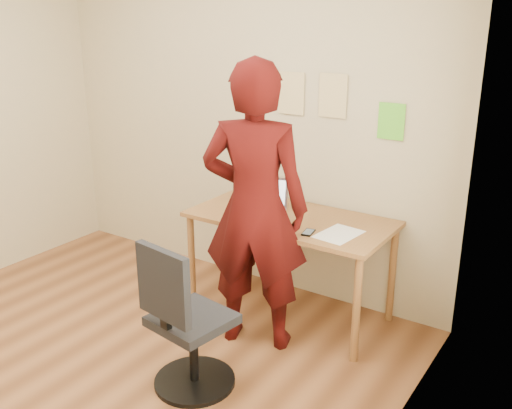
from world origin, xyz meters
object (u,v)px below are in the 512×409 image
Objects in this scene: desk at (290,229)px; office_chair at (185,329)px; phone at (308,232)px; laptop at (264,204)px; person at (255,208)px.

office_chair reaches higher than desk.
phone reaches higher than desk.
phone is at bearing -42.54° from laptop.
desk is 0.26m from laptop.
person is (0.03, 0.66, 0.53)m from office_chair.
laptop reaches higher than office_chair.
phone is at bearing -157.92° from person.
person reaches higher than phone.
laptop is at bearing 107.52° from office_chair.
phone is 1.00m from office_chair.
laptop is at bearing 145.89° from phone.
phone is (0.25, -0.20, 0.09)m from desk.
desk is at bearing 96.12° from office_chair.
person is at bearing -149.38° from phone.
desk is 1.53× the size of office_chair.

